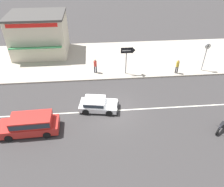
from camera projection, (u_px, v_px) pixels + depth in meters
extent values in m
plane|color=#383535|center=(113.00, 111.00, 20.04)|extent=(160.00, 160.00, 0.00)
cube|color=silver|center=(113.00, 111.00, 20.04)|extent=(50.40, 0.14, 0.01)
cube|color=#ADA393|center=(106.00, 59.00, 28.23)|extent=(68.00, 10.00, 0.15)
cube|color=red|center=(29.00, 127.00, 17.65)|extent=(4.77, 1.99, 0.70)
cube|color=red|center=(31.00, 120.00, 17.26)|extent=(3.23, 1.75, 0.70)
cube|color=#28333D|center=(31.00, 120.00, 17.26)|extent=(3.11, 1.78, 0.45)
cube|color=white|center=(0.00, 122.00, 17.83)|extent=(0.09, 0.24, 0.14)
cylinder|color=black|center=(9.00, 138.00, 16.94)|extent=(0.61, 0.24, 0.60)
cylinder|color=black|center=(14.00, 123.00, 18.32)|extent=(0.61, 0.24, 0.60)
cylinder|color=black|center=(47.00, 135.00, 17.22)|extent=(0.61, 0.24, 0.60)
cylinder|color=black|center=(49.00, 120.00, 18.61)|extent=(0.61, 0.24, 0.60)
cube|color=white|center=(99.00, 106.00, 19.98)|extent=(3.63, 2.24, 0.48)
cube|color=white|center=(95.00, 101.00, 19.72)|extent=(2.09, 1.82, 0.46)
cube|color=#28333D|center=(95.00, 101.00, 19.72)|extent=(2.02, 1.84, 0.29)
cube|color=black|center=(118.00, 107.00, 19.93)|extent=(0.39, 1.68, 0.28)
cube|color=white|center=(118.00, 102.00, 20.29)|extent=(0.12, 0.25, 0.14)
cube|color=white|center=(117.00, 110.00, 19.33)|extent=(0.12, 0.25, 0.14)
cylinder|color=black|center=(111.00, 102.00, 20.63)|extent=(0.63, 0.31, 0.60)
cylinder|color=black|center=(109.00, 113.00, 19.32)|extent=(0.63, 0.31, 0.60)
cylinder|color=black|center=(89.00, 101.00, 20.76)|extent=(0.63, 0.31, 0.60)
cylinder|color=black|center=(86.00, 112.00, 19.45)|extent=(0.63, 0.31, 0.60)
cylinder|color=black|center=(217.00, 132.00, 17.52)|extent=(0.48, 0.45, 0.56)
cylinder|color=black|center=(223.00, 124.00, 18.24)|extent=(0.48, 0.45, 0.56)
cube|color=black|center=(221.00, 126.00, 17.76)|extent=(0.88, 0.80, 0.18)
cube|color=black|center=(222.00, 124.00, 17.77)|extent=(0.57, 0.55, 0.12)
ellipsoid|color=black|center=(221.00, 126.00, 17.56)|extent=(0.46, 0.45, 0.22)
cylinder|color=#232326|center=(219.00, 127.00, 17.24)|extent=(0.40, 0.44, 0.03)
cylinder|color=#9E9EA3|center=(204.00, 60.00, 24.94)|extent=(0.12, 0.12, 2.71)
cylinder|color=#9E9EA3|center=(208.00, 46.00, 23.96)|extent=(0.61, 0.18, 0.61)
cylinder|color=white|center=(208.00, 46.00, 23.89)|extent=(0.54, 0.02, 0.54)
cylinder|color=white|center=(207.00, 46.00, 24.04)|extent=(0.54, 0.02, 0.54)
cube|color=black|center=(208.00, 46.00, 23.88)|extent=(0.28, 0.01, 0.08)
cube|color=black|center=(208.00, 46.00, 23.87)|extent=(0.08, 0.01, 0.44)
cylinder|color=#4C4C51|center=(126.00, 63.00, 24.36)|extent=(0.10, 0.10, 2.55)
cube|color=black|center=(127.00, 50.00, 23.39)|extent=(1.23, 0.06, 0.64)
cone|color=black|center=(134.00, 50.00, 23.44)|extent=(0.36, 0.70, 0.70)
cube|color=white|center=(127.00, 51.00, 23.36)|extent=(0.99, 0.01, 0.10)
cylinder|color=#333338|center=(176.00, 70.00, 24.93)|extent=(0.14, 0.14, 0.84)
cylinder|color=#333338|center=(177.00, 70.00, 24.94)|extent=(0.14, 0.14, 0.84)
cylinder|color=gold|center=(178.00, 64.00, 24.50)|extent=(0.34, 0.34, 0.63)
sphere|color=tan|center=(178.00, 61.00, 24.25)|extent=(0.23, 0.23, 0.23)
cylinder|color=#232838|center=(95.00, 69.00, 25.02)|extent=(0.14, 0.14, 0.84)
cylinder|color=#232838|center=(96.00, 69.00, 25.04)|extent=(0.14, 0.14, 0.84)
cylinder|color=#D63D33|center=(95.00, 64.00, 24.60)|extent=(0.34, 0.34, 0.63)
sphere|color=#D6AD89|center=(95.00, 60.00, 24.34)|extent=(0.23, 0.23, 0.23)
cube|color=beige|center=(40.00, 35.00, 28.07)|extent=(6.80, 5.34, 4.91)
cube|color=#474442|center=(35.00, 15.00, 26.55)|extent=(6.94, 5.45, 0.24)
cube|color=#33844C|center=(36.00, 48.00, 25.88)|extent=(6.12, 0.90, 0.28)
cube|color=red|center=(31.00, 26.00, 24.63)|extent=(5.78, 0.08, 0.44)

